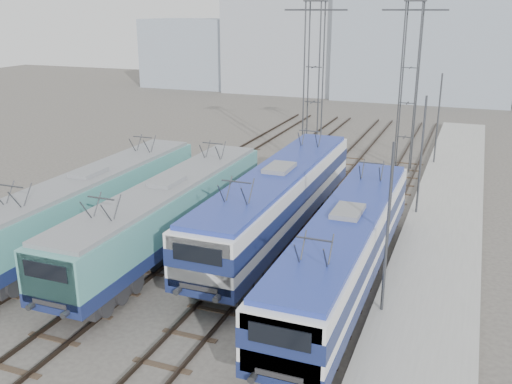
% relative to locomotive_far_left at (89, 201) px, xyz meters
% --- Properties ---
extents(ground, '(160.00, 160.00, 0.00)m').
position_rel_locomotive_far_left_xyz_m(ground, '(6.75, -4.34, -2.14)').
color(ground, '#514C47').
extents(platform, '(4.00, 70.00, 0.30)m').
position_rel_locomotive_far_left_xyz_m(platform, '(16.95, 3.66, -1.99)').
color(platform, '#9E9E99').
rests_on(platform, ground).
extents(locomotive_far_left, '(2.72, 17.14, 3.23)m').
position_rel_locomotive_far_left_xyz_m(locomotive_far_left, '(0.00, 0.00, 0.00)').
color(locomotive_far_left, navy).
rests_on(locomotive_far_left, ground).
extents(locomotive_center_left, '(2.72, 17.15, 3.23)m').
position_rel_locomotive_far_left_xyz_m(locomotive_center_left, '(4.50, 0.02, 0.00)').
color(locomotive_center_left, navy).
rests_on(locomotive_center_left, ground).
extents(locomotive_center_right, '(2.91, 18.38, 3.45)m').
position_rel_locomotive_far_left_xyz_m(locomotive_center_right, '(9.00, 3.51, 0.20)').
color(locomotive_center_right, navy).
rests_on(locomotive_center_right, ground).
extents(locomotive_far_right, '(2.71, 17.12, 3.22)m').
position_rel_locomotive_far_left_xyz_m(locomotive_far_right, '(13.50, -0.93, 0.05)').
color(locomotive_far_right, navy).
rests_on(locomotive_far_right, ground).
extents(catenary_tower_west, '(4.50, 1.20, 12.00)m').
position_rel_locomotive_far_left_xyz_m(catenary_tower_west, '(6.75, 17.66, 4.50)').
color(catenary_tower_west, '#3F4247').
rests_on(catenary_tower_west, ground).
extents(catenary_tower_east, '(4.50, 1.20, 12.00)m').
position_rel_locomotive_far_left_xyz_m(catenary_tower_east, '(13.25, 19.66, 4.50)').
color(catenary_tower_east, '#3F4247').
rests_on(catenary_tower_east, ground).
extents(mast_front, '(0.12, 0.12, 7.00)m').
position_rel_locomotive_far_left_xyz_m(mast_front, '(15.35, -2.34, 1.36)').
color(mast_front, '#3F4247').
rests_on(mast_front, ground).
extents(mast_mid, '(0.12, 0.12, 7.00)m').
position_rel_locomotive_far_left_xyz_m(mast_mid, '(15.35, 9.66, 1.36)').
color(mast_mid, '#3F4247').
rests_on(mast_mid, ground).
extents(mast_rear, '(0.12, 0.12, 7.00)m').
position_rel_locomotive_far_left_xyz_m(mast_rear, '(15.35, 21.66, 1.36)').
color(mast_rear, '#3F4247').
rests_on(mast_rear, ground).
extents(building_west, '(18.00, 12.00, 14.00)m').
position_rel_locomotive_far_left_xyz_m(building_west, '(-7.25, 57.66, 4.86)').
color(building_west, '#A1A7B3').
rests_on(building_west, ground).
extents(building_center, '(22.00, 14.00, 18.00)m').
position_rel_locomotive_far_left_xyz_m(building_center, '(10.75, 57.66, 6.86)').
color(building_center, '#92A0B1').
rests_on(building_center, ground).
extents(building_far_west, '(14.00, 10.00, 10.00)m').
position_rel_locomotive_far_left_xyz_m(building_far_west, '(-23.25, 57.66, 2.86)').
color(building_far_west, '#92A0B1').
rests_on(building_far_west, ground).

